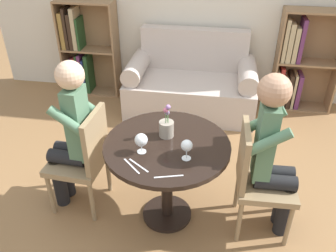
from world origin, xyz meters
TOP-DOWN VIEW (x-y plane):
  - ground_plane at (0.00, 0.00)m, footprint 16.00×16.00m
  - round_table at (0.00, 0.00)m, footprint 0.92×0.92m
  - couch at (0.00, 1.80)m, footprint 1.51×0.80m
  - bookshelf_left at (-1.42, 2.06)m, footprint 0.71×0.28m
  - bookshelf_right at (1.23, 2.06)m, footprint 0.71×0.28m
  - chair_left at (-0.67, 0.04)m, footprint 0.45×0.45m
  - chair_right at (0.67, 0.01)m, footprint 0.43×0.43m
  - person_left at (-0.75, 0.05)m, footprint 0.43×0.36m
  - person_right at (0.75, 0.02)m, footprint 0.43×0.35m
  - wine_glass_left at (-0.16, -0.12)m, footprint 0.09×0.09m
  - wine_glass_right at (0.16, -0.15)m, footprint 0.08×0.08m
  - flower_vase at (-0.02, 0.10)m, footprint 0.11×0.11m
  - knife_left_setting at (-0.14, -0.27)m, footprint 0.16×0.12m
  - fork_left_setting at (0.07, -0.35)m, footprint 0.19×0.06m
  - knife_right_setting at (-0.19, -0.29)m, footprint 0.14×0.14m

SIDE VIEW (x-z plane):
  - ground_plane at x=0.00m, z-range 0.00..0.00m
  - couch at x=0.00m, z-range -0.15..0.77m
  - chair_left at x=-0.67m, z-range 0.04..0.94m
  - chair_right at x=0.67m, z-range 0.04..0.94m
  - bookshelf_right at x=1.23m, z-range -0.04..1.16m
  - bookshelf_left at x=-1.42m, z-range -0.04..1.16m
  - round_table at x=0.00m, z-range 0.22..0.94m
  - person_left at x=-0.75m, z-range 0.04..1.34m
  - person_right at x=0.75m, z-range 0.06..1.37m
  - knife_left_setting at x=-0.14m, z-range 0.72..0.73m
  - fork_left_setting at x=0.07m, z-range 0.72..0.73m
  - knife_right_setting at x=-0.19m, z-range 0.72..0.73m
  - flower_vase at x=-0.02m, z-range 0.67..0.93m
  - wine_glass_left at x=-0.16m, z-range 0.75..0.90m
  - wine_glass_right at x=0.16m, z-range 0.75..0.90m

